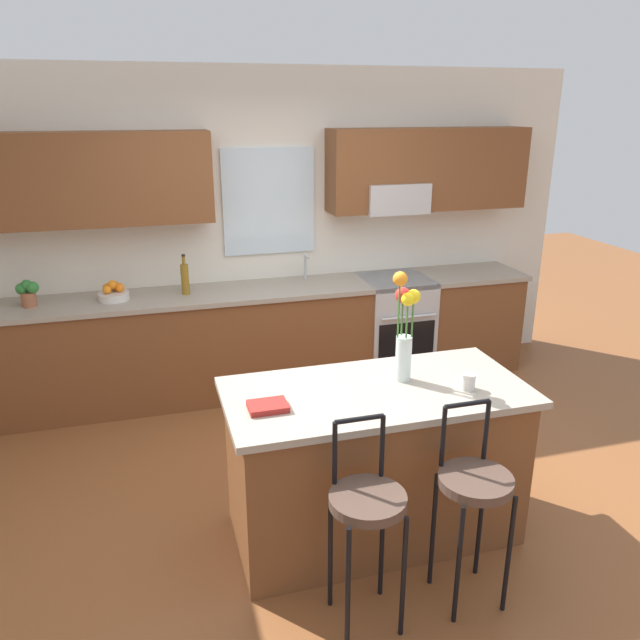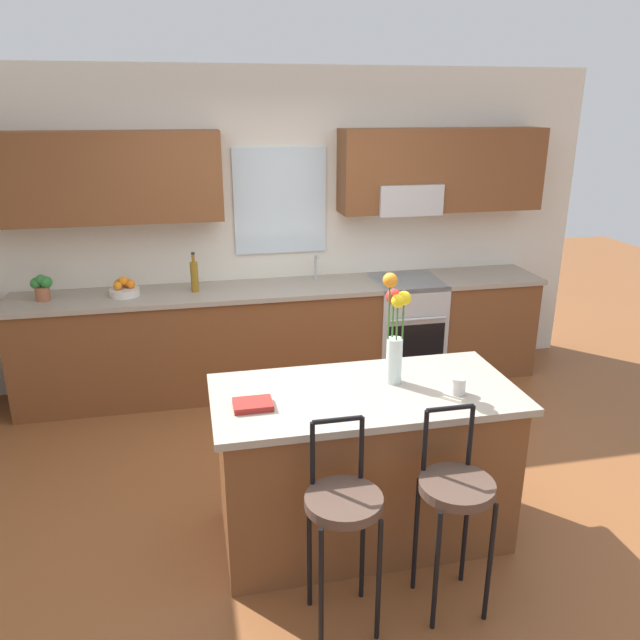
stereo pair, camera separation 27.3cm
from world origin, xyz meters
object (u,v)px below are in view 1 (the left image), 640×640
(bar_stool_middle, at_px, (474,489))
(flower_vase, at_px, (404,327))
(bar_stool_near, at_px, (367,508))
(potted_plant_small, at_px, (28,292))
(fruit_bowl_oranges, at_px, (113,293))
(oven_range, at_px, (394,327))
(bottle_olive_oil, at_px, (185,278))
(mug_ceramic, at_px, (468,382))
(kitchen_island, at_px, (374,462))
(cookbook, at_px, (268,406))

(bar_stool_middle, xyz_separation_m, flower_vase, (-0.09, 0.69, 0.60))
(bar_stool_near, height_order, potted_plant_small, potted_plant_small)
(bar_stool_near, distance_m, fruit_bowl_oranges, 2.99)
(oven_range, xyz_separation_m, bottle_olive_oil, (-1.84, 0.02, 0.59))
(oven_range, height_order, bar_stool_near, bar_stool_near)
(mug_ceramic, bearing_deg, kitchen_island, 163.81)
(potted_plant_small, bearing_deg, oven_range, -0.46)
(bottle_olive_oil, relative_size, potted_plant_small, 1.57)
(kitchen_island, height_order, bar_stool_middle, bar_stool_middle)
(bar_stool_middle, distance_m, flower_vase, 0.92)
(bar_stool_near, xyz_separation_m, cookbook, (-0.34, 0.55, 0.30))
(oven_range, distance_m, bottle_olive_oil, 1.93)
(bottle_olive_oil, bearing_deg, bar_stool_near, -78.05)
(cookbook, xyz_separation_m, potted_plant_small, (-1.42, 2.19, 0.10))
(bar_stool_middle, distance_m, bottle_olive_oil, 2.99)
(kitchen_island, bearing_deg, cookbook, -173.72)
(oven_range, xyz_separation_m, bar_stool_middle, (-0.71, -2.71, 0.18))
(bar_stool_middle, bearing_deg, bar_stool_near, 180.00)
(bar_stool_middle, height_order, fruit_bowl_oranges, fruit_bowl_oranges)
(flower_vase, bearing_deg, mug_ceramic, -36.23)
(kitchen_island, xyz_separation_m, bar_stool_middle, (0.28, -0.62, 0.17))
(bar_stool_middle, bearing_deg, oven_range, 75.32)
(bottle_olive_oil, bearing_deg, flower_vase, -63.10)
(oven_range, relative_size, cookbook, 4.60)
(fruit_bowl_oranges, height_order, potted_plant_small, potted_plant_small)
(bar_stool_middle, relative_size, flower_vase, 1.65)
(fruit_bowl_oranges, bearing_deg, oven_range, -0.70)
(fruit_bowl_oranges, bearing_deg, cookbook, -69.95)
(mug_ceramic, relative_size, potted_plant_small, 0.43)
(oven_range, height_order, bar_stool_middle, bar_stool_middle)
(flower_vase, xyz_separation_m, mug_ceramic, (0.29, -0.21, -0.27))
(fruit_bowl_oranges, bearing_deg, flower_vase, -51.99)
(bottle_olive_oil, bearing_deg, cookbook, -83.84)
(bar_stool_middle, relative_size, bottle_olive_oil, 3.15)
(cookbook, bearing_deg, oven_range, 53.46)
(bar_stool_middle, bearing_deg, flower_vase, 97.61)
(oven_range, bearing_deg, cookbook, -126.54)
(bar_stool_near, distance_m, mug_ceramic, 0.95)
(oven_range, distance_m, bar_stool_middle, 2.81)
(flower_vase, relative_size, mug_ceramic, 7.03)
(bar_stool_middle, bearing_deg, bottle_olive_oil, 112.43)
(bottle_olive_oil, xyz_separation_m, potted_plant_small, (-1.18, -0.00, -0.02))
(bar_stool_near, height_order, cookbook, bar_stool_near)
(mug_ceramic, bearing_deg, potted_plant_small, 138.05)
(flower_vase, relative_size, cookbook, 3.16)
(flower_vase, xyz_separation_m, bottle_olive_oil, (-1.04, 2.04, -0.18))
(mug_ceramic, bearing_deg, bar_stool_middle, -112.77)
(fruit_bowl_oranges, xyz_separation_m, bottle_olive_oil, (0.56, -0.00, 0.08))
(mug_ceramic, distance_m, fruit_bowl_oranges, 2.95)
(cookbook, height_order, fruit_bowl_oranges, fruit_bowl_oranges)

